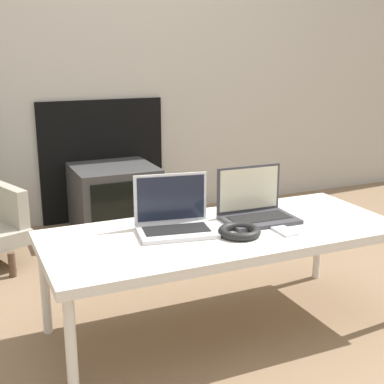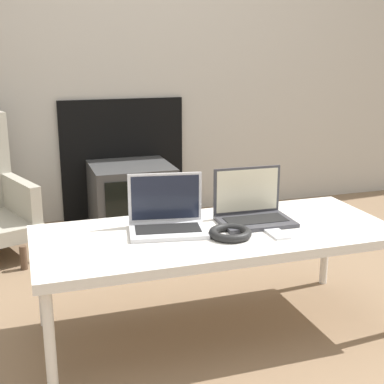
# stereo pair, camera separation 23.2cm
# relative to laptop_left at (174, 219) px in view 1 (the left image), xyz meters

# --- Properties ---
(ground_plane) EXTENTS (14.00, 14.00, 0.00)m
(ground_plane) POSITION_rel_laptop_left_xyz_m (0.18, -0.21, -0.47)
(ground_plane) COLOR #7A6047
(wall_back) EXTENTS (7.00, 0.08, 2.60)m
(wall_back) POSITION_rel_laptop_left_xyz_m (0.18, 1.60, 0.81)
(wall_back) COLOR #ADA89E
(wall_back) RESTS_ON ground_plane
(table) EXTENTS (1.39, 0.59, 0.42)m
(table) POSITION_rel_laptop_left_xyz_m (0.18, -0.07, -0.08)
(table) COLOR silver
(table) RESTS_ON ground_plane
(laptop_left) EXTENTS (0.32, 0.25, 0.21)m
(laptop_left) POSITION_rel_laptop_left_xyz_m (0.00, 0.00, 0.00)
(laptop_left) COLOR silver
(laptop_left) RESTS_ON table
(laptop_right) EXTENTS (0.30, 0.21, 0.21)m
(laptop_right) POSITION_rel_laptop_left_xyz_m (0.36, 0.00, 0.00)
(laptop_right) COLOR #38383D
(laptop_right) RESTS_ON table
(headphones) EXTENTS (0.16, 0.16, 0.03)m
(headphones) POSITION_rel_laptop_left_xyz_m (0.20, -0.15, -0.03)
(headphones) COLOR black
(headphones) RESTS_ON table
(phone) EXTENTS (0.06, 0.14, 0.01)m
(phone) POSITION_rel_laptop_left_xyz_m (0.38, -0.18, -0.04)
(phone) COLOR silver
(phone) RESTS_ON table
(tv) EXTENTS (0.49, 0.48, 0.41)m
(tv) POSITION_rel_laptop_left_xyz_m (0.13, 1.31, -0.27)
(tv) COLOR #383838
(tv) RESTS_ON ground_plane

